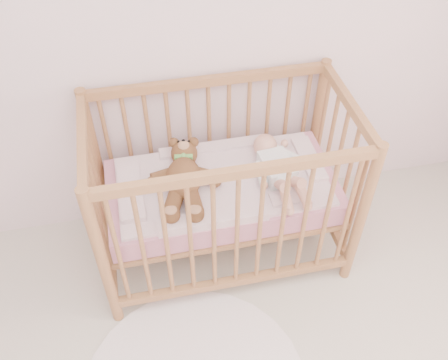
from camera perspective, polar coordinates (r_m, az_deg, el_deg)
name	(u,v)px	position (r m, az deg, el deg)	size (l,w,h in m)	color
wall_back	(158,10)	(2.48, -7.58, 18.68)	(4.00, 0.02, 2.70)	silver
crib	(222,189)	(2.69, -0.22, -1.06)	(1.36, 0.76, 1.00)	#A87C47
mattress	(222,191)	(2.70, -0.22, -1.29)	(1.22, 0.62, 0.13)	#C97D92
blanket	(222,181)	(2.64, -0.23, -0.17)	(1.10, 0.58, 0.06)	pink
baby	(277,166)	(2.64, 6.09, 1.63)	(0.28, 0.58, 0.14)	white
teddy_bear	(184,178)	(2.55, -4.63, 0.18)	(0.40, 0.57, 0.16)	brown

